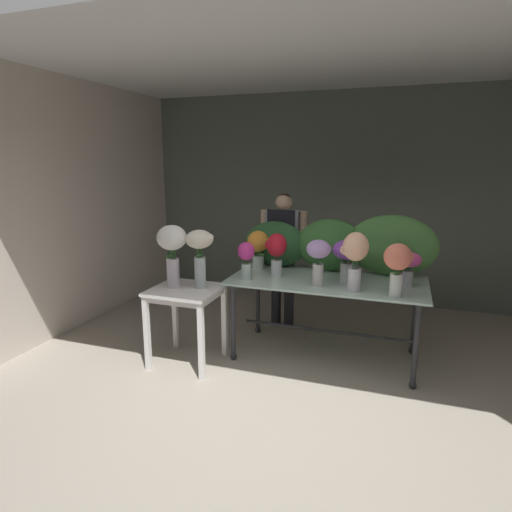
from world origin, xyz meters
TOP-DOWN VIEW (x-y plane):
  - ground_plane at (0.00, 1.90)m, footprint 8.37×8.37m
  - wall_back at (0.00, 3.80)m, footprint 5.72×0.12m
  - wall_left at (-2.86, 1.90)m, footprint 0.12×3.92m
  - ceiling_slab at (0.00, 1.90)m, footprint 5.84×3.92m
  - display_table_glass at (0.26, 1.72)m, footprint 1.95×0.97m
  - side_table_white at (-1.03, 1.13)m, footprint 0.66×0.62m
  - florist at (-0.40, 2.42)m, footprint 0.57×0.24m
  - foliage_backdrop at (0.31, 2.08)m, footprint 2.08×0.30m
  - vase_fuchsia_stock at (1.03, 1.74)m, footprint 0.23×0.23m
  - vase_violet_carnations at (0.46, 1.69)m, footprint 0.32×0.30m
  - vase_coral_peonies at (0.94, 1.35)m, footprint 0.25×0.24m
  - vase_crimson_hydrangea at (-0.26, 1.67)m, footprint 0.23×0.21m
  - vase_peach_ranunculus at (0.56, 1.41)m, footprint 0.26×0.23m
  - vase_magenta_anemones at (-0.51, 1.45)m, footprint 0.17×0.17m
  - vase_sunset_lilies at (-0.54, 1.91)m, footprint 0.24×0.24m
  - vase_lilac_roses at (0.22, 1.46)m, footprint 0.23×0.23m
  - vase_white_roses_tall at (-1.16, 1.13)m, footprint 0.30×0.29m
  - vase_cream_lisianthus_tall at (-0.90, 1.19)m, footprint 0.30×0.27m

SIDE VIEW (x-z plane):
  - ground_plane at x=0.00m, z-range 0.00..0.00m
  - side_table_white at x=-1.03m, z-range 0.28..1.07m
  - display_table_glass at x=0.26m, z-range 0.30..1.14m
  - florist at x=-0.40m, z-range 0.19..1.83m
  - vase_fuchsia_stock at x=1.03m, z-range 0.89..1.23m
  - vase_magenta_anemones at x=-0.51m, z-range 0.88..1.26m
  - vase_sunset_lilies at x=-0.54m, z-range 0.89..1.31m
  - vase_crimson_hydrangea at x=-0.26m, z-range 0.89..1.34m
  - vase_violet_carnations at x=0.46m, z-range 0.90..1.33m
  - foliage_backdrop at x=0.31m, z-range 0.81..1.45m
  - vase_lilac_roses at x=0.22m, z-range 0.91..1.36m
  - vase_coral_peonies at x=0.94m, z-range 0.91..1.39m
  - vase_cream_lisianthus_tall at x=-0.90m, z-range 0.89..1.47m
  - vase_peach_ranunculus at x=0.56m, z-range 0.91..1.46m
  - vase_white_roses_tall at x=-1.16m, z-range 0.89..1.51m
  - wall_back at x=0.00m, z-range 0.00..2.98m
  - wall_left at x=-2.86m, z-range 0.00..2.98m
  - ceiling_slab at x=0.00m, z-range 2.98..3.10m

